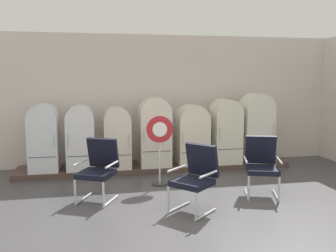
% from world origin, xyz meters
% --- Properties ---
extents(ground, '(12.00, 10.00, 0.05)m').
position_xyz_m(ground, '(0.00, 0.00, -0.03)').
color(ground, '#413F43').
extents(back_wall, '(11.76, 0.12, 3.14)m').
position_xyz_m(back_wall, '(0.00, 3.66, 1.58)').
color(back_wall, silver).
rests_on(back_wall, ground).
extents(display_plinth, '(6.25, 0.95, 0.11)m').
position_xyz_m(display_plinth, '(0.00, 3.02, 0.06)').
color(display_plinth, '#4B3831').
rests_on(display_plinth, ground).
extents(refrigerator_0, '(0.62, 0.68, 1.45)m').
position_xyz_m(refrigerator_0, '(-2.47, 2.92, 0.88)').
color(refrigerator_0, white).
rests_on(refrigerator_0, display_plinth).
extents(refrigerator_1, '(0.60, 0.69, 1.41)m').
position_xyz_m(refrigerator_1, '(-1.70, 2.92, 0.86)').
color(refrigerator_1, white).
rests_on(refrigerator_1, display_plinth).
extents(refrigerator_2, '(0.59, 0.68, 1.36)m').
position_xyz_m(refrigerator_2, '(-0.89, 2.92, 0.84)').
color(refrigerator_2, silver).
rests_on(refrigerator_2, display_plinth).
extents(refrigerator_3, '(0.69, 0.68, 1.57)m').
position_xyz_m(refrigerator_3, '(-0.05, 2.92, 0.95)').
color(refrigerator_3, silver).
rests_on(refrigerator_3, display_plinth).
extents(refrigerator_4, '(0.71, 0.63, 1.40)m').
position_xyz_m(refrigerator_4, '(0.84, 2.89, 0.84)').
color(refrigerator_4, beige).
rests_on(refrigerator_4, display_plinth).
extents(refrigerator_5, '(0.65, 0.70, 1.51)m').
position_xyz_m(refrigerator_5, '(1.66, 2.93, 0.91)').
color(refrigerator_5, silver).
rests_on(refrigerator_5, display_plinth).
extents(refrigerator_6, '(0.71, 0.65, 1.64)m').
position_xyz_m(refrigerator_6, '(2.42, 2.90, 0.98)').
color(refrigerator_6, silver).
rests_on(refrigerator_6, display_plinth).
extents(armchair_left, '(0.80, 0.85, 1.07)m').
position_xyz_m(armchair_left, '(-1.32, 1.12, 0.59)').
color(armchair_left, silver).
rests_on(armchair_left, ground).
extents(armchair_right, '(0.75, 0.82, 1.07)m').
position_xyz_m(armchair_right, '(1.59, 0.83, 0.59)').
color(armchair_right, silver).
rests_on(armchair_right, ground).
extents(armchair_center, '(0.88, 0.87, 1.07)m').
position_xyz_m(armchair_center, '(0.20, 0.27, 0.59)').
color(armchair_center, silver).
rests_on(armchair_center, ground).
extents(sign_stand, '(0.53, 0.32, 1.38)m').
position_xyz_m(sign_stand, '(-0.13, 1.76, 0.72)').
color(sign_stand, '#2D2D30').
rests_on(sign_stand, ground).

